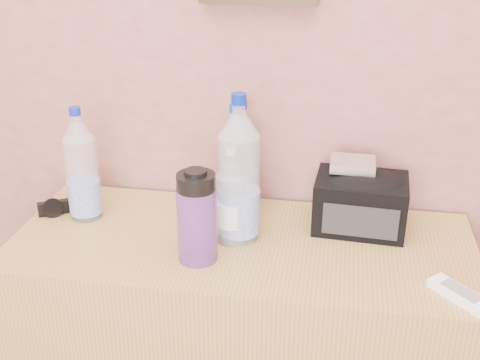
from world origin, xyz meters
name	(u,v)px	position (x,y,z in m)	size (l,w,h in m)	color
dresser	(242,354)	(0.07, 1.74, 0.36)	(1.17, 0.49, 0.73)	tan
pet_large_a	(82,170)	(-0.37, 1.79, 0.87)	(0.08, 0.08, 0.31)	white
pet_large_b	(242,161)	(0.03, 1.93, 0.86)	(0.08, 0.08, 0.30)	silver
pet_large_c	(235,167)	(0.02, 1.88, 0.87)	(0.08, 0.08, 0.31)	white
pet_large_d	(239,177)	(0.06, 1.75, 0.90)	(0.10, 0.10, 0.38)	silver
pet_small	(231,201)	(0.04, 1.73, 0.84)	(0.07, 0.07, 0.25)	silver
nalgene_bottle	(197,216)	(-0.02, 1.64, 0.84)	(0.09, 0.09, 0.23)	#5D2DA4
sunglasses	(66,206)	(-0.44, 1.81, 0.75)	(0.15, 0.05, 0.04)	black
ac_remote	(460,295)	(0.57, 1.57, 0.74)	(0.15, 0.05, 0.02)	white
toiletry_bag	(360,200)	(0.36, 1.86, 0.81)	(0.23, 0.17, 0.16)	black
foil_packet	(353,164)	(0.33, 1.88, 0.90)	(0.11, 0.09, 0.02)	silver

